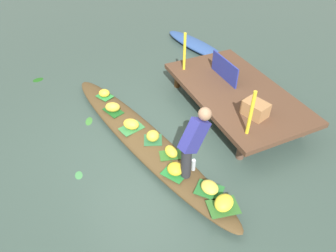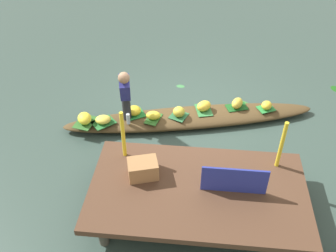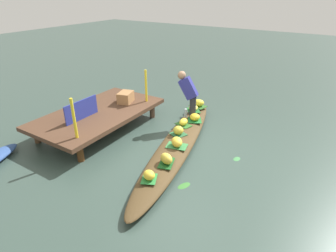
% 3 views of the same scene
% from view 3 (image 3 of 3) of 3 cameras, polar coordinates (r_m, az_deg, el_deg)
% --- Properties ---
extents(canal_water, '(40.00, 40.00, 0.00)m').
position_cam_3_polar(canal_water, '(6.27, 1.96, -4.56)').
color(canal_water, '#354941').
rests_on(canal_water, ground).
extents(dock_platform, '(3.20, 1.80, 0.48)m').
position_cam_3_polar(dock_platform, '(7.15, -13.98, 2.46)').
color(dock_platform, '#513525').
rests_on(dock_platform, ground).
extents(vendor_boat, '(4.98, 1.78, 0.22)m').
position_cam_3_polar(vendor_boat, '(6.21, 1.97, -3.69)').
color(vendor_boat, '#4E3A20').
rests_on(vendor_boat, ground).
extents(leaf_mat_0, '(0.47, 0.38, 0.01)m').
position_cam_3_polar(leaf_mat_0, '(5.38, -0.32, -7.52)').
color(leaf_mat_0, '#19541F').
rests_on(leaf_mat_0, vendor_boat).
extents(banana_bunch_0, '(0.30, 0.35, 0.20)m').
position_cam_3_polar(banana_bunch_0, '(5.32, -0.33, -6.65)').
color(banana_bunch_0, gold).
rests_on(banana_bunch_0, vendor_boat).
extents(leaf_mat_1, '(0.39, 0.49, 0.01)m').
position_cam_3_polar(leaf_mat_1, '(5.92, 1.80, -4.06)').
color(leaf_mat_1, '#357D40').
rests_on(leaf_mat_1, vendor_boat).
extents(banana_bunch_1, '(0.37, 0.37, 0.19)m').
position_cam_3_polar(banana_bunch_1, '(5.87, 1.81, -3.26)').
color(banana_bunch_1, yellow).
rests_on(banana_bunch_1, vendor_boat).
extents(leaf_mat_2, '(0.40, 0.37, 0.01)m').
position_cam_3_polar(leaf_mat_2, '(4.99, -3.86, -10.68)').
color(leaf_mat_2, '#2B833A').
rests_on(leaf_mat_2, vendor_boat).
extents(banana_bunch_2, '(0.28, 0.30, 0.16)m').
position_cam_3_polar(banana_bunch_2, '(4.94, -3.88, -9.94)').
color(banana_bunch_2, yellow).
rests_on(banana_bunch_2, vendor_boat).
extents(leaf_mat_3, '(0.49, 0.47, 0.01)m').
position_cam_3_polar(leaf_mat_3, '(7.07, 5.45, 1.21)').
color(leaf_mat_3, '#227631').
rests_on(leaf_mat_3, vendor_boat).
extents(banana_bunch_3, '(0.34, 0.33, 0.17)m').
position_cam_3_polar(banana_bunch_3, '(7.04, 5.48, 1.84)').
color(banana_bunch_3, gold).
rests_on(banana_bunch_3, vendor_boat).
extents(leaf_mat_4, '(0.51, 0.51, 0.01)m').
position_cam_3_polar(leaf_mat_4, '(7.64, 5.19, 3.22)').
color(leaf_mat_4, '#24692D').
rests_on(leaf_mat_4, vendor_boat).
extents(banana_bunch_4, '(0.33, 0.29, 0.14)m').
position_cam_3_polar(banana_bunch_4, '(7.61, 5.21, 3.69)').
color(banana_bunch_4, yellow).
rests_on(banana_bunch_4, vendor_boat).
extents(leaf_mat_5, '(0.40, 0.41, 0.01)m').
position_cam_3_polar(leaf_mat_5, '(6.38, 2.12, -1.65)').
color(leaf_mat_5, '#29643A').
rests_on(leaf_mat_5, vendor_boat).
extents(banana_bunch_5, '(0.26, 0.26, 0.20)m').
position_cam_3_polar(banana_bunch_5, '(6.33, 2.13, -0.87)').
color(banana_bunch_5, gold).
rests_on(banana_bunch_5, vendor_boat).
extents(leaf_mat_6, '(0.34, 0.44, 0.01)m').
position_cam_3_polar(leaf_mat_6, '(6.81, 3.15, 0.25)').
color(leaf_mat_6, '#2E6525').
rests_on(leaf_mat_6, vendor_boat).
extents(banana_bunch_6, '(0.29, 0.21, 0.16)m').
position_cam_3_polar(banana_bunch_6, '(6.77, 3.17, 0.84)').
color(banana_bunch_6, yellow).
rests_on(banana_bunch_6, vendor_boat).
extents(leaf_mat_7, '(0.41, 0.50, 0.01)m').
position_cam_3_polar(leaf_mat_7, '(7.94, 6.16, 4.09)').
color(leaf_mat_7, '#2F6428').
rests_on(leaf_mat_7, vendor_boat).
extents(banana_bunch_7, '(0.36, 0.39, 0.19)m').
position_cam_3_polar(banana_bunch_7, '(7.90, 6.19, 4.73)').
color(banana_bunch_7, yellow).
rests_on(banana_bunch_7, vendor_boat).
extents(vendor_person, '(0.29, 0.54, 1.19)m').
position_cam_3_polar(vendor_person, '(6.99, 4.22, 6.96)').
color(vendor_person, '#28282D').
rests_on(vendor_person, vendor_boat).
extents(water_bottle, '(0.07, 0.07, 0.22)m').
position_cam_3_polar(water_bottle, '(7.20, 3.63, 2.68)').
color(water_bottle, silver).
rests_on(water_bottle, vendor_boat).
extents(market_banner, '(0.94, 0.03, 0.45)m').
position_cam_3_polar(market_banner, '(6.74, -17.23, 3.18)').
color(market_banner, navy).
rests_on(market_banner, dock_platform).
extents(railing_post_west, '(0.06, 0.06, 0.85)m').
position_cam_3_polar(railing_post_west, '(5.83, -18.62, 1.44)').
color(railing_post_west, yellow).
rests_on(railing_post_west, dock_platform).
extents(railing_post_east, '(0.06, 0.06, 0.85)m').
position_cam_3_polar(railing_post_east, '(7.43, -4.50, 8.15)').
color(railing_post_east, yellow).
rests_on(railing_post_east, dock_platform).
extents(produce_crate, '(0.51, 0.43, 0.28)m').
position_cam_3_polar(produce_crate, '(7.51, -8.64, 5.81)').
color(produce_crate, '#A17145').
rests_on(produce_crate, dock_platform).
extents(drifting_plant_1, '(0.20, 0.15, 0.01)m').
position_cam_3_polar(drifting_plant_1, '(6.07, 13.85, -6.52)').
color(drifting_plant_1, '#3E8547').
rests_on(drifting_plant_1, ground).
extents(drifting_plant_2, '(0.30, 0.23, 0.01)m').
position_cam_3_polar(drifting_plant_2, '(5.19, 3.28, -12.04)').
color(drifting_plant_2, '#397B31').
rests_on(drifting_plant_2, ground).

